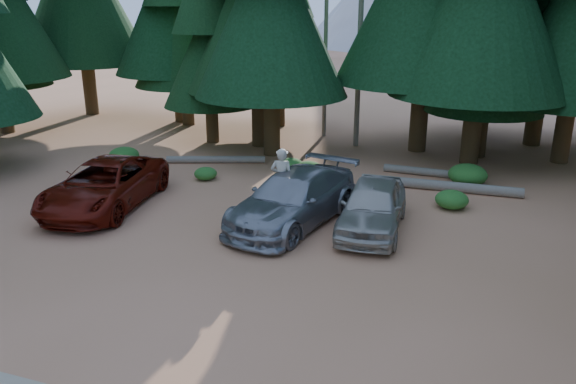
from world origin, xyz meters
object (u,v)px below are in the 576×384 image
Objects in this scene: red_pickup at (104,185)px; silver_minivan_right at (373,206)px; log_mid at (432,173)px; log_right at (440,186)px; silver_minivan_center at (293,199)px; frisbee_player at (282,178)px; log_left at (216,160)px.

silver_minivan_right is (8.77, 0.93, -0.03)m from red_pickup.
log_right is (0.42, -1.69, 0.03)m from log_mid.
log_mid is 0.67× the size of log_right.
frisbee_player reaches higher than silver_minivan_center.
silver_minivan_center is 1.31× the size of log_left.
red_pickup is 11.73m from log_right.
log_left is (-5.30, 5.45, -0.65)m from silver_minivan_center.
silver_minivan_center reaches higher than silver_minivan_right.
frisbee_player reaches higher than log_mid.
log_left is at bearing -53.38° from frisbee_player.
log_left is 8.95m from log_mid.
red_pickup is 6.40m from silver_minivan_center.
frisbee_player is (-0.47, 0.28, 0.53)m from silver_minivan_center.
log_left is (-7.70, 5.18, -0.60)m from silver_minivan_right.
frisbee_player is 0.50× the size of log_mid.
silver_minivan_center is 1.25× the size of silver_minivan_right.
log_left is at bearing 142.95° from silver_minivan_right.
silver_minivan_center is (6.37, 0.65, 0.02)m from red_pickup.
silver_minivan_right is 9.30m from log_left.
log_mid reaches higher than log_left.
red_pickup is 8.82m from silver_minivan_right.
red_pickup is at bearing -153.68° from log_right.
log_right is (9.32, -0.69, 0.03)m from log_left.
silver_minivan_center reaches higher than log_right.
silver_minivan_center is at bearing 143.14° from frisbee_player.
red_pickup is 1.27× the size of silver_minivan_right.
silver_minivan_center is 1.44× the size of log_mid.
log_mid is at bearing -12.82° from log_left.
log_right is at bearing -73.37° from log_mid.
log_mid is 1.74m from log_right.
silver_minivan_center is 2.42m from silver_minivan_right.
red_pickup is 2.91× the size of frisbee_player.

